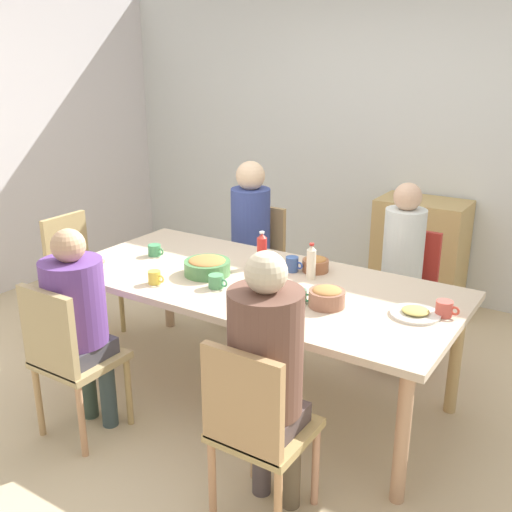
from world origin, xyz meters
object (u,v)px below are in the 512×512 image
at_px(dining_table, 256,290).
at_px(bowl_0, 207,266).
at_px(bowl_1, 315,264).
at_px(chair_2, 256,258).
at_px(cup_1, 292,264).
at_px(person_2, 250,229).
at_px(chair_4, 404,288).
at_px(chair_1, 255,425).
at_px(bowl_2, 327,297).
at_px(cup_6, 155,277).
at_px(person_4, 402,262).
at_px(cup_0, 216,281).
at_px(plate_0, 96,264).
at_px(person_1, 267,365).
at_px(cup_4, 445,309).
at_px(bottle_0, 311,262).
at_px(cup_2, 271,271).
at_px(chair_0, 77,269).
at_px(side_cabinet, 419,254).
at_px(cup_3, 300,296).
at_px(plate_1, 274,288).
at_px(cup_5, 155,250).
at_px(person_3, 77,313).
at_px(plate_2, 415,313).
at_px(bottle_1, 262,250).
at_px(chair_3, 67,353).

distance_m(dining_table, bowl_0, 0.33).
distance_m(dining_table, bowl_1, 0.41).
distance_m(chair_2, cup_1, 1.01).
xyz_separation_m(person_2, chair_4, (1.18, 0.09, -0.25)).
relative_size(chair_1, bowl_0, 3.24).
height_order(chair_1, cup_1, chair_1).
height_order(chair_2, bowl_2, chair_2).
xyz_separation_m(dining_table, cup_6, (-0.46, -0.36, 0.10)).
xyz_separation_m(person_4, cup_0, (-0.71, -1.05, 0.06)).
relative_size(dining_table, plate_0, 11.53).
distance_m(person_1, chair_2, 2.13).
distance_m(chair_1, plate_0, 1.69).
height_order(cup_4, bottle_0, bottle_0).
height_order(chair_1, cup_2, chair_1).
height_order(bowl_0, cup_6, bowl_0).
bearing_deg(chair_2, chair_0, -136.41).
distance_m(bowl_0, bowl_2, 0.82).
bearing_deg(bottle_0, dining_table, -141.63).
distance_m(chair_0, bowl_0, 1.29).
relative_size(chair_2, bowl_0, 3.24).
relative_size(bowl_0, cup_2, 2.45).
height_order(dining_table, person_2, person_2).
xyz_separation_m(person_1, bowl_1, (-0.37, 1.16, 0.04)).
bearing_deg(side_cabinet, cup_0, -103.79).
bearing_deg(bowl_0, chair_1, -43.61).
height_order(cup_0, cup_3, cup_0).
relative_size(person_2, person_4, 1.02).
bearing_deg(plate_1, person_1, -60.99).
height_order(person_1, cup_5, person_1).
xyz_separation_m(bowl_0, bottle_0, (0.56, 0.28, 0.05)).
bearing_deg(person_3, person_1, -0.06).
relative_size(chair_1, person_2, 0.71).
height_order(chair_4, cup_1, chair_4).
distance_m(bowl_1, cup_5, 1.07).
distance_m(plate_1, bowl_2, 0.35).
bearing_deg(plate_2, chair_2, 149.64).
distance_m(person_1, cup_1, 1.19).
bearing_deg(bottle_0, cup_4, -7.59).
xyz_separation_m(chair_4, cup_1, (-0.49, -0.68, 0.28)).
bearing_deg(dining_table, cup_4, 4.97).
height_order(person_2, person_3, person_2).
bearing_deg(bottle_1, person_1, -56.89).
relative_size(chair_0, cup_4, 7.43).
relative_size(plate_0, bottle_1, 0.92).
relative_size(chair_3, cup_3, 7.74).
height_order(person_1, chair_4, person_1).
height_order(person_3, plate_0, person_3).
height_order(person_4, cup_6, person_4).
distance_m(bowl_2, cup_6, 1.01).
height_order(cup_2, bottle_0, bottle_0).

